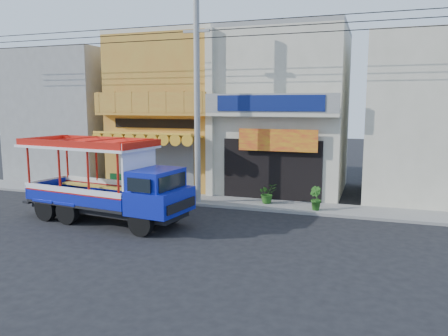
% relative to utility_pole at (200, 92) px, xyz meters
% --- Properties ---
extents(ground, '(90.00, 90.00, 0.00)m').
position_rel_utility_pole_xyz_m(ground, '(0.85, -3.30, -5.03)').
color(ground, black).
rests_on(ground, ground).
extents(sidewalk, '(30.00, 2.00, 0.12)m').
position_rel_utility_pole_xyz_m(sidewalk, '(0.85, 0.70, -4.97)').
color(sidewalk, slate).
rests_on(sidewalk, ground).
extents(shophouse_left, '(6.00, 7.50, 8.24)m').
position_rel_utility_pole_xyz_m(shophouse_left, '(-3.15, 4.66, -0.92)').
color(shophouse_left, '#BC7529').
rests_on(shophouse_left, ground).
extents(shophouse_right, '(6.00, 6.75, 8.24)m').
position_rel_utility_pole_xyz_m(shophouse_right, '(2.85, 4.66, -0.93)').
color(shophouse_right, '#BDB79B').
rests_on(shophouse_right, ground).
extents(party_pilaster, '(0.35, 0.30, 8.00)m').
position_rel_utility_pole_xyz_m(party_pilaster, '(-0.15, 1.55, -1.03)').
color(party_pilaster, '#BDB79B').
rests_on(party_pilaster, ground).
extents(filler_building_left, '(6.00, 6.00, 7.60)m').
position_rel_utility_pole_xyz_m(filler_building_left, '(-10.15, 4.70, -1.23)').
color(filler_building_left, gray).
rests_on(filler_building_left, ground).
extents(filler_building_right, '(6.00, 6.00, 7.60)m').
position_rel_utility_pole_xyz_m(filler_building_right, '(9.85, 4.70, -1.23)').
color(filler_building_right, '#BDB79B').
rests_on(filler_building_right, ground).
extents(utility_pole, '(28.00, 0.26, 9.00)m').
position_rel_utility_pole_xyz_m(utility_pole, '(0.00, 0.00, 0.00)').
color(utility_pole, gray).
rests_on(utility_pole, ground).
extents(songthaew_truck, '(7.08, 3.07, 3.20)m').
position_rel_utility_pole_xyz_m(songthaew_truck, '(-1.87, -3.91, -3.49)').
color(songthaew_truck, black).
rests_on(songthaew_truck, ground).
extents(green_sign, '(0.64, 0.34, 0.99)m').
position_rel_utility_pole_xyz_m(green_sign, '(-4.74, 0.53, -4.50)').
color(green_sign, black).
rests_on(green_sign, sidewalk).
extents(potted_plant_a, '(1.07, 1.06, 0.90)m').
position_rel_utility_pole_xyz_m(potted_plant_a, '(2.86, 0.83, -4.46)').
color(potted_plant_a, '#205016').
rests_on(potted_plant_a, sidewalk).
extents(potted_plant_b, '(0.69, 0.69, 0.98)m').
position_rel_utility_pole_xyz_m(potted_plant_b, '(5.05, 0.24, -4.42)').
color(potted_plant_b, '#205016').
rests_on(potted_plant_b, sidewalk).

